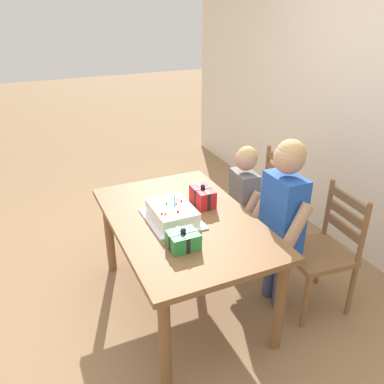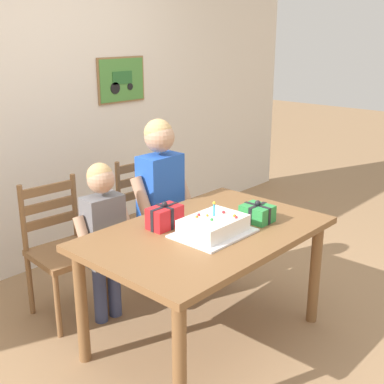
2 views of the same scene
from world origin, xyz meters
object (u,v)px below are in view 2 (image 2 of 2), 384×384
(dining_table, at_px, (206,245))
(gift_box_red_large, at_px, (257,213))
(birthday_cake, at_px, (213,226))
(chair_right, at_px, (151,218))
(chair_left, at_px, (63,249))
(gift_box_beside_cake, at_px, (165,217))
(child_younger, at_px, (104,228))
(child_older, at_px, (161,191))

(dining_table, height_order, gift_box_red_large, gift_box_red_large)
(birthday_cake, bearing_deg, dining_table, 74.11)
(chair_right, bearing_deg, birthday_cake, -113.21)
(chair_left, bearing_deg, gift_box_beside_cake, -69.38)
(chair_left, relative_size, child_younger, 0.85)
(gift_box_red_large, height_order, chair_right, chair_right)
(birthday_cake, height_order, chair_left, birthday_cake)
(gift_box_beside_cake, relative_size, child_younger, 0.20)
(child_older, bearing_deg, birthday_cake, -110.92)
(dining_table, relative_size, birthday_cake, 3.27)
(gift_box_beside_cake, bearing_deg, child_younger, 106.43)
(dining_table, relative_size, chair_right, 1.56)
(dining_table, relative_size, gift_box_beside_cake, 6.79)
(gift_box_red_large, height_order, child_older, child_older)
(birthday_cake, xyz_separation_m, child_younger, (-0.24, 0.71, -0.13))
(gift_box_red_large, distance_m, child_younger, 0.98)
(child_younger, bearing_deg, birthday_cake, -71.55)
(dining_table, height_order, child_older, child_older)
(birthday_cake, height_order, child_younger, child_younger)
(birthday_cake, distance_m, child_older, 0.76)
(gift_box_red_large, relative_size, child_older, 0.14)
(child_younger, bearing_deg, chair_right, 22.40)
(gift_box_beside_cake, bearing_deg, gift_box_red_large, -37.61)
(chair_left, xyz_separation_m, chair_right, (0.80, -0.00, 0.00))
(dining_table, xyz_separation_m, gift_box_beside_cake, (-0.13, 0.21, 0.16))
(chair_left, relative_size, chair_right, 1.00)
(chair_left, distance_m, child_younger, 0.36)
(gift_box_beside_cake, relative_size, chair_right, 0.23)
(child_younger, bearing_deg, child_older, -0.05)
(chair_right, xyz_separation_m, child_older, (-0.15, -0.27, 0.32))
(gift_box_red_large, relative_size, chair_right, 0.20)
(gift_box_red_large, xyz_separation_m, child_younger, (-0.58, 0.78, -0.13))
(dining_table, bearing_deg, child_younger, 111.81)
(chair_left, height_order, child_older, child_older)
(dining_table, bearing_deg, gift_box_red_large, -22.63)
(chair_left, height_order, child_younger, child_younger)
(birthday_cake, distance_m, chair_left, 1.10)
(child_younger, bearing_deg, chair_left, 116.77)
(chair_right, bearing_deg, chair_left, 180.00)
(dining_table, relative_size, chair_left, 1.56)
(gift_box_red_large, bearing_deg, child_younger, 126.66)
(birthday_cake, bearing_deg, gift_box_beside_cake, 111.41)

